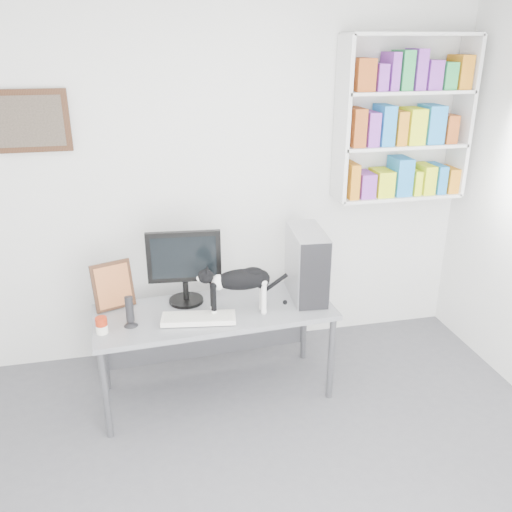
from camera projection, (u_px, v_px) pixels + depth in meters
name	position (u px, v px, depth m)	size (l,w,h in m)	color
room	(295.00, 304.00, 2.35)	(4.01, 4.01, 2.70)	#555459
bookshelf	(404.00, 119.00, 4.12)	(1.03, 0.28, 1.24)	silver
wall_art	(30.00, 121.00, 3.66)	(0.52, 0.04, 0.42)	#402714
desk	(216.00, 352.00, 3.86)	(1.63, 0.64, 0.68)	slate
monitor	(184.00, 267.00, 3.75)	(0.51, 0.24, 0.54)	black
keyboard	(199.00, 318.00, 3.59)	(0.49, 0.19, 0.04)	white
pc_tower	(307.00, 264.00, 3.86)	(0.22, 0.50, 0.50)	#ACACB0
speaker	(130.00, 311.00, 3.49)	(0.09, 0.09, 0.21)	black
leaning_print	(113.00, 285.00, 3.71)	(0.28, 0.11, 0.34)	#402714
soup_can	(102.00, 325.00, 3.42)	(0.07, 0.07, 0.11)	#A7260E
cat	(240.00, 291.00, 3.63)	(0.55, 0.15, 0.34)	black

